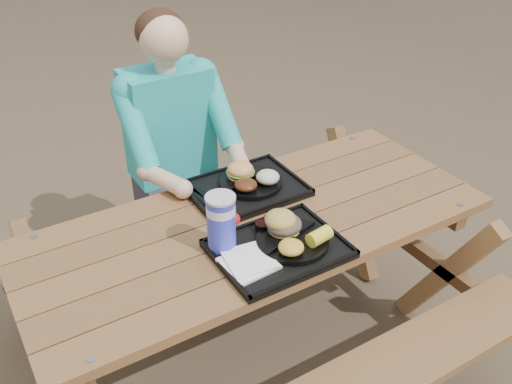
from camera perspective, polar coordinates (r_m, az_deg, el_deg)
ground at (r=2.69m, az=0.00°, el=-15.97°), size 60.00×60.00×0.00m
picnic_table at (r=2.42m, az=0.00°, el=-10.11°), size 1.80×1.49×0.75m
tray_near at (r=2.02m, az=2.27°, el=-5.77°), size 0.45×0.35×0.02m
tray_far at (r=2.34m, az=-1.03°, el=0.25°), size 0.45×0.35×0.02m
plate_near at (r=2.03m, az=3.66°, el=-4.90°), size 0.26×0.26×0.02m
plate_far at (r=2.35m, az=-0.53°, el=0.98°), size 0.26×0.26×0.02m
napkin_stack at (r=1.94m, az=-0.76°, el=-7.06°), size 0.17×0.17×0.02m
soda_cup at (r=1.96m, az=-3.49°, el=-3.17°), size 0.10×0.10×0.20m
condiment_bbq at (r=2.09m, az=0.64°, el=-3.48°), size 0.05×0.05×0.03m
condiment_mustard at (r=2.12m, az=1.46°, el=-2.92°), size 0.05×0.05×0.03m
sandwich at (r=2.03m, az=2.87°, el=-2.45°), size 0.12×0.12×0.12m
mac_cheese at (r=1.95m, az=3.53°, el=-5.53°), size 0.09×0.09×0.04m
corn_cob at (r=2.00m, az=6.36°, el=-4.43°), size 0.10×0.10×0.05m
cutlery_far at (r=2.28m, az=-4.98°, el=-0.47°), size 0.07×0.18×0.01m
burger at (r=2.35m, az=-1.58°, el=2.60°), size 0.11×0.11×0.10m
baked_beans at (r=2.28m, az=-1.03°, el=0.71°), size 0.09×0.09×0.04m
potato_salad at (r=2.32m, az=1.18°, el=1.51°), size 0.10×0.10×0.05m
diner at (r=2.76m, az=-8.16°, el=2.40°), size 0.48×0.84×1.28m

